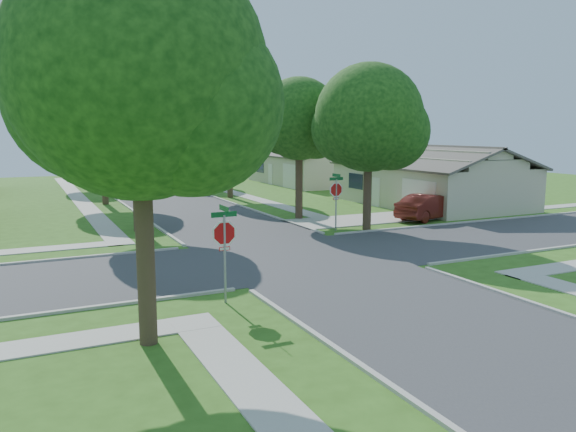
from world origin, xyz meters
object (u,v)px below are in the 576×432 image
(tree_w_far, at_px, (83,127))
(tree_ne_corner, at_px, (370,123))
(tree_w_mid, at_px, (102,112))
(stop_sign_sw, at_px, (224,237))
(tree_sw_corner, at_px, (141,83))
(house_ne_far, at_px, (310,168))
(house_ne_near, at_px, (429,183))
(tree_e_far, at_px, (184,123))
(tree_e_near, at_px, (300,123))
(tree_w_near, at_px, (135,112))
(tree_e_mid, at_px, (230,117))
(stop_sign_ne, at_px, (336,192))
(car_driveway, at_px, (429,207))
(car_curb_west, at_px, (96,177))
(car_curb_east, at_px, (153,180))

(tree_w_far, distance_m, tree_ne_corner, 31.77)
(tree_w_far, bearing_deg, tree_w_mid, -89.95)
(stop_sign_sw, xyz_separation_m, tree_ne_corner, (11.06, 8.91, 3.56))
(tree_sw_corner, relative_size, house_ne_far, 0.70)
(tree_w_mid, distance_m, tree_sw_corner, 28.14)
(tree_w_mid, xyz_separation_m, house_ne_far, (20.63, 7.99, -4.97))
(house_ne_near, height_order, house_ne_far, same)
(tree_w_far, bearing_deg, tree_e_far, 0.00)
(tree_ne_corner, bearing_deg, tree_e_far, 93.09)
(tree_e_near, distance_m, tree_ne_corner, 5.06)
(tree_w_near, height_order, house_ne_far, tree_w_near)
(tree_ne_corner, xyz_separation_m, house_ne_far, (9.63, 24.79, -4.08))
(stop_sign_sw, distance_m, tree_e_mid, 27.71)
(stop_sign_sw, bearing_deg, stop_sign_ne, 45.00)
(house_ne_near, relative_size, house_ne_far, 1.00)
(stop_sign_sw, bearing_deg, tree_sw_corner, -140.03)
(tree_ne_corner, bearing_deg, tree_e_near, 108.53)
(tree_w_near, height_order, tree_sw_corner, tree_sw_corner)
(tree_e_far, bearing_deg, car_driveway, -76.68)
(tree_ne_corner, height_order, car_curb_west, tree_ne_corner)
(tree_e_near, height_order, tree_e_mid, tree_e_mid)
(tree_w_mid, bearing_deg, house_ne_near, -25.88)
(tree_e_mid, distance_m, tree_w_far, 16.06)
(stop_sign_ne, bearing_deg, tree_w_near, 155.26)
(car_curb_west, bearing_deg, car_driveway, 112.62)
(tree_e_far, height_order, tree_ne_corner, tree_e_far)
(stop_sign_sw, height_order, tree_w_mid, tree_w_mid)
(stop_sign_ne, height_order, tree_w_mid, tree_w_mid)
(tree_sw_corner, bearing_deg, house_ne_near, 37.52)
(tree_sw_corner, distance_m, house_ne_near, 29.92)
(tree_e_near, distance_m, car_driveway, 9.04)
(stop_sign_ne, distance_m, tree_e_mid, 16.84)
(stop_sign_sw, xyz_separation_m, stop_sign_ne, (9.40, 9.40, 0.00))
(tree_e_mid, relative_size, house_ne_near, 0.68)
(tree_e_mid, bearing_deg, house_ne_near, -41.70)
(car_driveway, xyz_separation_m, car_curb_east, (-10.30, 27.22, -0.12))
(tree_w_mid, height_order, house_ne_far, tree_w_mid)
(stop_sign_sw, distance_m, car_curb_east, 37.91)
(tree_e_mid, xyz_separation_m, house_ne_near, (11.23, -10.01, -4.74))
(tree_e_far, bearing_deg, stop_sign_sw, -103.73)
(tree_w_far, height_order, tree_ne_corner, tree_ne_corner)
(tree_ne_corner, xyz_separation_m, house_ne_near, (9.63, 6.79, -4.08))
(stop_sign_sw, height_order, car_curb_west, stop_sign_sw)
(tree_e_near, height_order, car_curb_east, tree_e_near)
(tree_w_far, bearing_deg, tree_ne_corner, -69.72)
(stop_sign_ne, relative_size, car_curb_east, 0.79)
(tree_w_near, height_order, tree_w_mid, tree_w_mid)
(tree_sw_corner, bearing_deg, car_driveway, 33.42)
(tree_e_mid, relative_size, tree_w_near, 1.03)
(tree_w_mid, xyz_separation_m, car_driveway, (16.14, -15.51, -5.73))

